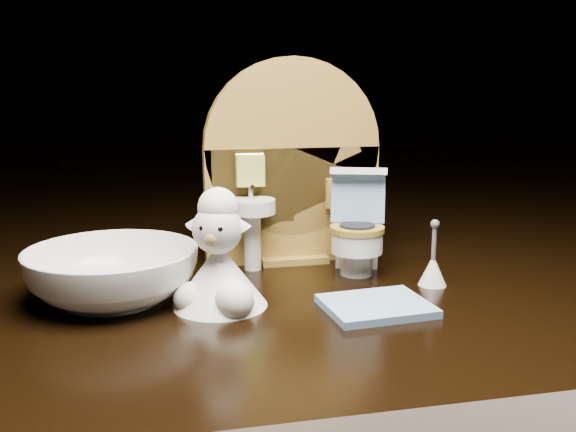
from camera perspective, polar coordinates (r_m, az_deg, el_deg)
backdrop_panel at (r=0.47m, az=0.27°, el=3.75°), size 0.13×0.05×0.15m
toy_toilet at (r=0.46m, az=6.17°, el=-1.61°), size 0.04×0.05×0.08m
bath_mat at (r=0.39m, az=7.85°, el=-7.94°), size 0.06×0.05×0.00m
toilet_brush at (r=0.44m, az=12.75°, el=-4.54°), size 0.02×0.02×0.04m
plush_lamb at (r=0.39m, az=-6.17°, el=-4.39°), size 0.06×0.06×0.07m
ceramic_bowl at (r=0.41m, az=-15.34°, el=-5.06°), size 0.11×0.11×0.03m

